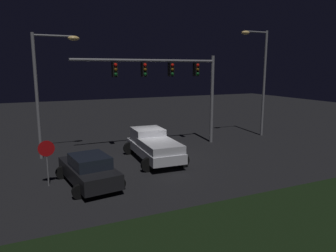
{
  "coord_description": "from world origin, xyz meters",
  "views": [
    {
      "loc": [
        -7.26,
        -17.58,
        5.56
      ],
      "look_at": [
        0.73,
        0.01,
        2.04
      ],
      "focal_mm": 33.68,
      "sensor_mm": 36.0,
      "label": 1
    }
  ],
  "objects_px": {
    "pickup_truck": "(153,144)",
    "car_sedan": "(89,170)",
    "traffic_signal_gantry": "(172,76)",
    "stop_sign": "(47,154)",
    "street_lamp_left": "(46,80)",
    "street_lamp_right": "(260,71)"
  },
  "relations": [
    {
      "from": "street_lamp_right",
      "to": "stop_sign",
      "type": "height_order",
      "value": "street_lamp_right"
    },
    {
      "from": "pickup_truck",
      "to": "stop_sign",
      "type": "height_order",
      "value": "stop_sign"
    },
    {
      "from": "stop_sign",
      "to": "car_sedan",
      "type": "bearing_deg",
      "value": -19.14
    },
    {
      "from": "car_sedan",
      "to": "street_lamp_left",
      "type": "xyz_separation_m",
      "value": [
        -1.31,
        5.85,
        4.14
      ]
    },
    {
      "from": "street_lamp_left",
      "to": "street_lamp_right",
      "type": "distance_m",
      "value": 16.28
    },
    {
      "from": "pickup_truck",
      "to": "stop_sign",
      "type": "xyz_separation_m",
      "value": [
        -6.23,
        -2.05,
        0.56
      ]
    },
    {
      "from": "pickup_truck",
      "to": "street_lamp_right",
      "type": "height_order",
      "value": "street_lamp_right"
    },
    {
      "from": "traffic_signal_gantry",
      "to": "street_lamp_left",
      "type": "relative_size",
      "value": 1.35
    },
    {
      "from": "pickup_truck",
      "to": "stop_sign",
      "type": "relative_size",
      "value": 2.46
    },
    {
      "from": "pickup_truck",
      "to": "traffic_signal_gantry",
      "type": "height_order",
      "value": "traffic_signal_gantry"
    },
    {
      "from": "car_sedan",
      "to": "traffic_signal_gantry",
      "type": "height_order",
      "value": "traffic_signal_gantry"
    },
    {
      "from": "traffic_signal_gantry",
      "to": "stop_sign",
      "type": "xyz_separation_m",
      "value": [
        -8.69,
        -4.63,
        -3.47
      ]
    },
    {
      "from": "pickup_truck",
      "to": "car_sedan",
      "type": "relative_size",
      "value": 1.19
    },
    {
      "from": "pickup_truck",
      "to": "street_lamp_right",
      "type": "relative_size",
      "value": 0.64
    },
    {
      "from": "traffic_signal_gantry",
      "to": "street_lamp_left",
      "type": "bearing_deg",
      "value": 175.84
    },
    {
      "from": "pickup_truck",
      "to": "car_sedan",
      "type": "distance_m",
      "value": 5.17
    },
    {
      "from": "traffic_signal_gantry",
      "to": "street_lamp_left",
      "type": "distance_m",
      "value": 8.2
    },
    {
      "from": "car_sedan",
      "to": "traffic_signal_gantry",
      "type": "distance_m",
      "value": 9.65
    },
    {
      "from": "traffic_signal_gantry",
      "to": "stop_sign",
      "type": "height_order",
      "value": "traffic_signal_gantry"
    },
    {
      "from": "street_lamp_right",
      "to": "stop_sign",
      "type": "distance_m",
      "value": 17.92
    },
    {
      "from": "car_sedan",
      "to": "traffic_signal_gantry",
      "type": "bearing_deg",
      "value": -60.15
    },
    {
      "from": "stop_sign",
      "to": "street_lamp_left",
      "type": "bearing_deg",
      "value": 84.37
    }
  ]
}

